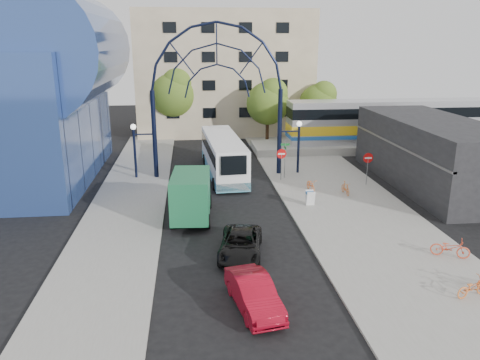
{
  "coord_description": "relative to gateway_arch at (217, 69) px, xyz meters",
  "views": [
    {
      "loc": [
        -2.2,
        -22.75,
        10.58
      ],
      "look_at": [
        0.91,
        6.0,
        2.0
      ],
      "focal_mm": 35.0,
      "sensor_mm": 36.0,
      "label": 1
    }
  ],
  "objects": [
    {
      "name": "train_platform",
      "position": [
        20.0,
        8.0,
        -8.16
      ],
      "size": [
        32.0,
        5.0,
        0.8
      ],
      "primitive_type": "cube",
      "color": "gray",
      "rests_on": "ground"
    },
    {
      "name": "city_bus",
      "position": [
        0.44,
        0.53,
        -6.92
      ],
      "size": [
        3.21,
        11.5,
        3.12
      ],
      "rotation": [
        0.0,
        0.0,
        0.06
      ],
      "color": "white",
      "rests_on": "ground"
    },
    {
      "name": "tree_north_c",
      "position": [
        12.12,
        13.93,
        -4.28
      ],
      "size": [
        4.16,
        4.16,
        6.5
      ],
      "color": "#382314",
      "rests_on": "ground"
    },
    {
      "name": "red_sedan",
      "position": [
        0.19,
        -19.89,
        -7.88
      ],
      "size": [
        2.2,
        4.33,
        1.36
      ],
      "primitive_type": "imported",
      "rotation": [
        0.0,
        0.0,
        0.19
      ],
      "color": "maroon",
      "rests_on": "ground"
    },
    {
      "name": "bike_far_a",
      "position": [
        10.66,
        -16.43,
        -7.95
      ],
      "size": [
        1.96,
        1.41,
        0.98
      ],
      "primitive_type": "imported",
      "rotation": [
        0.0,
        0.0,
        1.11
      ],
      "color": "#E8502E",
      "rests_on": "sidewalk_east"
    },
    {
      "name": "tree_north_b",
      "position": [
        -3.88,
        15.93,
        -3.29
      ],
      "size": [
        5.12,
        5.12,
        8.0
      ],
      "color": "#382314",
      "rests_on": "ground"
    },
    {
      "name": "train_car",
      "position": [
        20.0,
        8.0,
        -5.66
      ],
      "size": [
        25.1,
        3.05,
        4.2
      ],
      "color": "#B7B7BC",
      "rests_on": "train_platform"
    },
    {
      "name": "sidewalk_east",
      "position": [
        8.0,
        -10.0,
        -8.5
      ],
      "size": [
        8.0,
        56.0,
        0.12
      ],
      "primitive_type": "cube",
      "color": "gray",
      "rests_on": "ground"
    },
    {
      "name": "stop_sign",
      "position": [
        4.8,
        -2.0,
        -6.56
      ],
      "size": [
        0.8,
        0.07,
        2.5
      ],
      "color": "slate",
      "rests_on": "sidewalk_east"
    },
    {
      "name": "apartment_block",
      "position": [
        2.0,
        20.97,
        -1.55
      ],
      "size": [
        20.0,
        12.1,
        14.0
      ],
      "color": "tan",
      "rests_on": "ground"
    },
    {
      "name": "street_name_sign",
      "position": [
        5.2,
        -1.4,
        -6.43
      ],
      "size": [
        0.7,
        0.7,
        2.8
      ],
      "color": "slate",
      "rests_on": "sidewalk_east"
    },
    {
      "name": "bike_near_b",
      "position": [
        8.69,
        -6.0,
        -7.99
      ],
      "size": [
        0.5,
        1.51,
        0.89
      ],
      "primitive_type": "imported",
      "rotation": [
        0.0,
        0.0,
        0.05
      ],
      "color": "orange",
      "rests_on": "sidewalk_east"
    },
    {
      "name": "tree_north_a",
      "position": [
        6.12,
        11.93,
        -3.95
      ],
      "size": [
        4.48,
        4.48,
        7.0
      ],
      "color": "#382314",
      "rests_on": "ground"
    },
    {
      "name": "black_suv",
      "position": [
        0.2,
        -14.91,
        -7.93
      ],
      "size": [
        2.85,
        4.82,
        1.26
      ],
      "primitive_type": "imported",
      "rotation": [
        0.0,
        0.0,
        -0.18
      ],
      "color": "black",
      "rests_on": "ground"
    },
    {
      "name": "gateway_arch",
      "position": [
        0.0,
        0.0,
        0.0
      ],
      "size": [
        13.64,
        0.44,
        12.1
      ],
      "color": "black",
      "rests_on": "ground"
    },
    {
      "name": "transit_hall",
      "position": [
        -15.3,
        1.0,
        -1.86
      ],
      "size": [
        16.5,
        18.0,
        14.5
      ],
      "color": "#2D488C",
      "rests_on": "ground"
    },
    {
      "name": "do_not_enter_sign",
      "position": [
        11.0,
        -4.0,
        -6.58
      ],
      "size": [
        0.76,
        0.07,
        2.48
      ],
      "color": "slate",
      "rests_on": "sidewalk_east"
    },
    {
      "name": "bike_near_a",
      "position": [
        6.42,
        -5.02,
        -7.99
      ],
      "size": [
        0.69,
        1.74,
        0.9
      ],
      "primitive_type": "imported",
      "rotation": [
        0.0,
        0.0,
        0.06
      ],
      "color": "orange",
      "rests_on": "sidewalk_east"
    },
    {
      "name": "bike_far_c",
      "position": [
        9.56,
        -20.17,
        -8.0
      ],
      "size": [
        1.75,
        1.01,
        0.87
      ],
      "primitive_type": "imported",
      "rotation": [
        0.0,
        0.0,
        1.85
      ],
      "color": "orange",
      "rests_on": "sidewalk_east"
    },
    {
      "name": "commercial_block_east",
      "position": [
        16.0,
        -4.0,
        -6.06
      ],
      "size": [
        6.0,
        16.0,
        5.0
      ],
      "primitive_type": "cube",
      "color": "black",
      "rests_on": "ground"
    },
    {
      "name": "green_truck",
      "position": [
        -2.22,
        -9.14,
        -7.05
      ],
      "size": [
        2.65,
        6.12,
        3.02
      ],
      "rotation": [
        0.0,
        0.0,
        -0.07
      ],
      "color": "black",
      "rests_on": "ground"
    },
    {
      "name": "plaza_west",
      "position": [
        -6.5,
        -8.0,
        -8.5
      ],
      "size": [
        5.0,
        50.0,
        0.12
      ],
      "primitive_type": "cube",
      "color": "gray",
      "rests_on": "ground"
    },
    {
      "name": "ground",
      "position": [
        0.0,
        -14.0,
        -8.56
      ],
      "size": [
        120.0,
        120.0,
        0.0
      ],
      "primitive_type": "plane",
      "color": "black",
      "rests_on": "ground"
    },
    {
      "name": "sandwich_board",
      "position": [
        5.6,
        -8.02,
        -7.81
      ],
      "size": [
        0.55,
        0.61,
        0.99
      ],
      "color": "white",
      "rests_on": "sidewalk_east"
    }
  ]
}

